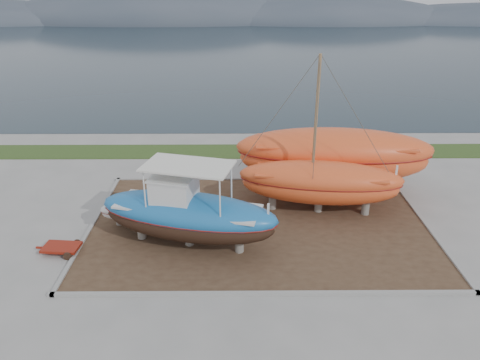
{
  "coord_description": "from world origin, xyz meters",
  "views": [
    {
      "loc": [
        -1.22,
        -18.4,
        12.59
      ],
      "look_at": [
        -1.05,
        4.0,
        2.7
      ],
      "focal_mm": 35.0,
      "sensor_mm": 36.0,
      "label": 1
    }
  ],
  "objects_px": {
    "blue_caique": "(188,206)",
    "red_trailer": "(62,249)",
    "orange_sailboat": "(323,138)",
    "orange_bare_hull": "(333,161)",
    "white_dinghy": "(144,209)"
  },
  "relations": [
    {
      "from": "blue_caique",
      "to": "white_dinghy",
      "type": "distance_m",
      "value": 4.06
    },
    {
      "from": "orange_sailboat",
      "to": "red_trailer",
      "type": "xyz_separation_m",
      "value": [
        -13.32,
        -4.21,
        -4.31
      ]
    },
    {
      "from": "white_dinghy",
      "to": "blue_caique",
      "type": "bearing_deg",
      "value": -63.37
    },
    {
      "from": "red_trailer",
      "to": "orange_sailboat",
      "type": "bearing_deg",
      "value": 22.76
    },
    {
      "from": "blue_caique",
      "to": "red_trailer",
      "type": "xyz_separation_m",
      "value": [
        -6.23,
        -0.63,
        -2.05
      ]
    },
    {
      "from": "blue_caique",
      "to": "white_dinghy",
      "type": "xyz_separation_m",
      "value": [
        -2.75,
        2.59,
        -1.49
      ]
    },
    {
      "from": "white_dinghy",
      "to": "orange_sailboat",
      "type": "xyz_separation_m",
      "value": [
        9.83,
        0.99,
        3.75
      ]
    },
    {
      "from": "orange_bare_hull",
      "to": "white_dinghy",
      "type": "bearing_deg",
      "value": -156.85
    },
    {
      "from": "white_dinghy",
      "to": "red_trailer",
      "type": "height_order",
      "value": "white_dinghy"
    },
    {
      "from": "blue_caique",
      "to": "orange_sailboat",
      "type": "relative_size",
      "value": 0.99
    },
    {
      "from": "blue_caique",
      "to": "white_dinghy",
      "type": "bearing_deg",
      "value": 151.46
    },
    {
      "from": "orange_sailboat",
      "to": "orange_bare_hull",
      "type": "bearing_deg",
      "value": 73.92
    },
    {
      "from": "red_trailer",
      "to": "blue_caique",
      "type": "bearing_deg",
      "value": 10.97
    },
    {
      "from": "blue_caique",
      "to": "orange_sailboat",
      "type": "bearing_deg",
      "value": 41.64
    },
    {
      "from": "blue_caique",
      "to": "orange_sailboat",
      "type": "xyz_separation_m",
      "value": [
        7.08,
        3.58,
        2.26
      ]
    }
  ]
}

